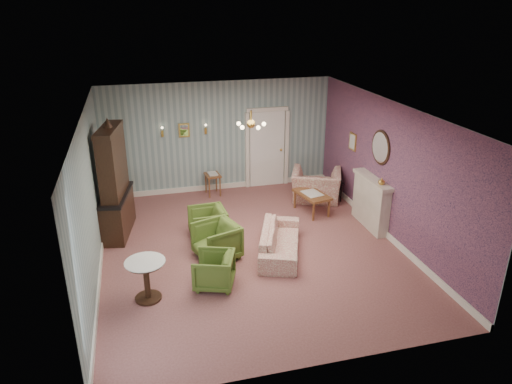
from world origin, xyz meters
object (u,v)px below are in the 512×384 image
object	(u,v)px
fireplace	(371,202)
coffee_table	(312,203)
olive_chair_c	(208,222)
olive_chair_b	(217,239)
pedestal_table	(147,280)
sofa_chintz	(280,237)
dresser	(113,179)
wingback_chair	(316,181)
side_table_black	(333,191)
olive_chair_a	(214,269)

from	to	relation	value
fireplace	coffee_table	world-z (taller)	fireplace
olive_chair_c	fireplace	bearing A→B (deg)	81.65
olive_chair_b	pedestal_table	world-z (taller)	olive_chair_b
olive_chair_b	fireplace	xyz separation A→B (m)	(3.61, 0.55, 0.18)
sofa_chintz	coffee_table	bearing A→B (deg)	-17.40
olive_chair_b	dresser	bearing A→B (deg)	-148.53
olive_chair_c	wingback_chair	xyz separation A→B (m)	(3.02, 1.39, 0.15)
fireplace	olive_chair_b	bearing A→B (deg)	-171.38
dresser	side_table_black	distance (m)	5.39
sofa_chintz	wingback_chair	world-z (taller)	wingback_chair
olive_chair_c	side_table_black	size ratio (longest dim) A/B	1.42
coffee_table	sofa_chintz	bearing A→B (deg)	-127.78
dresser	fireplace	distance (m)	5.66
olive_chair_b	coffee_table	size ratio (longest dim) A/B	0.83
sofa_chintz	wingback_chair	bearing A→B (deg)	-14.91
olive_chair_a	olive_chair_b	xyz separation A→B (m)	(0.23, 0.99, 0.05)
olive_chair_c	wingback_chair	bearing A→B (deg)	111.55
olive_chair_b	olive_chair_c	bearing A→B (deg)	164.58
olive_chair_c	coffee_table	size ratio (longest dim) A/B	0.78
fireplace	coffee_table	size ratio (longest dim) A/B	1.44
wingback_chair	coffee_table	distance (m)	0.85
olive_chair_a	sofa_chintz	bearing A→B (deg)	138.85
olive_chair_c	coffee_table	bearing A→B (deg)	101.45
sofa_chintz	fireplace	bearing A→B (deg)	-53.23
olive_chair_c	sofa_chintz	bearing A→B (deg)	49.19
olive_chair_c	dresser	xyz separation A→B (m)	(-1.86, 0.75, 0.89)
olive_chair_a	fireplace	bearing A→B (deg)	131.15
olive_chair_a	coffee_table	xyz separation A→B (m)	(2.82, 2.55, -0.10)
olive_chair_c	side_table_black	bearing A→B (deg)	106.16
coffee_table	side_table_black	world-z (taller)	side_table_black
olive_chair_b	side_table_black	world-z (taller)	olive_chair_b
olive_chair_a	olive_chair_c	world-z (taller)	olive_chair_c
olive_chair_b	sofa_chintz	size ratio (longest dim) A/B	0.43
olive_chair_a	olive_chair_c	bearing A→B (deg)	-166.42
wingback_chair	pedestal_table	world-z (taller)	wingback_chair
olive_chair_b	fireplace	world-z (taller)	fireplace
olive_chair_a	sofa_chintz	distance (m)	1.73
olive_chair_c	wingback_chair	world-z (taller)	wingback_chair
side_table_black	olive_chair_c	bearing A→B (deg)	-160.59
olive_chair_b	sofa_chintz	distance (m)	1.28
fireplace	side_table_black	distance (m)	1.58
olive_chair_a	side_table_black	distance (m)	4.73
sofa_chintz	side_table_black	world-z (taller)	sofa_chintz
sofa_chintz	dresser	world-z (taller)	dresser
wingback_chair	coffee_table	bearing A→B (deg)	84.79
olive_chair_c	pedestal_table	world-z (taller)	olive_chair_c
sofa_chintz	fireplace	size ratio (longest dim) A/B	1.34
sofa_chintz	wingback_chair	size ratio (longest dim) A/B	1.56
wingback_chair	sofa_chintz	bearing A→B (deg)	78.07
coffee_table	dresser	bearing A→B (deg)	179.24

